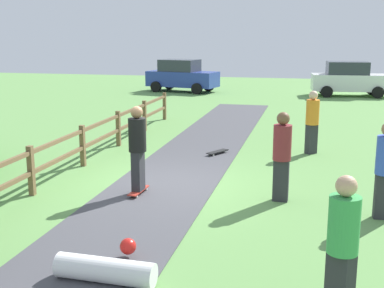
{
  "coord_description": "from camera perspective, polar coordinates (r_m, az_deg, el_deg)",
  "views": [
    {
      "loc": [
        3.24,
        -10.85,
        3.46
      ],
      "look_at": [
        0.64,
        0.15,
        1.0
      ],
      "focal_mm": 47.69,
      "sensor_mm": 36.0,
      "label": 1
    }
  ],
  "objects": [
    {
      "name": "ground_plane",
      "position": [
        11.84,
        -3.21,
        -4.74
      ],
      "size": [
        60.0,
        60.0,
        0.0
      ],
      "primitive_type": "plane",
      "color": "#60934C"
    },
    {
      "name": "asphalt_path",
      "position": [
        11.83,
        -3.21,
        -4.69
      ],
      "size": [
        2.4,
        28.0,
        0.02
      ],
      "primitive_type": "cube",
      "color": "#47474C",
      "rests_on": "ground_plane"
    },
    {
      "name": "wooden_fence",
      "position": [
        12.63,
        -14.64,
        -0.9
      ],
      "size": [
        0.12,
        18.12,
        1.1
      ],
      "color": "brown",
      "rests_on": "ground_plane"
    },
    {
      "name": "skater_riding",
      "position": [
        11.01,
        -6.12,
        -0.13
      ],
      "size": [
        0.4,
        0.81,
        1.93
      ],
      "color": "#B23326",
      "rests_on": "asphalt_path"
    },
    {
      "name": "skater_fallen",
      "position": [
        7.55,
        -9.47,
        -13.5
      ],
      "size": [
        1.47,
        1.18,
        0.36
      ],
      "color": "white",
      "rests_on": "asphalt_path"
    },
    {
      "name": "skateboard_loose",
      "position": [
        14.85,
        2.88,
        -0.86
      ],
      "size": [
        0.56,
        0.8,
        0.08
      ],
      "color": "black",
      "rests_on": "asphalt_path"
    },
    {
      "name": "bystander_maroon",
      "position": [
        10.7,
        10.03,
        -0.9
      ],
      "size": [
        0.4,
        0.4,
        1.89
      ],
      "color": "#2D2D33",
      "rests_on": "ground_plane"
    },
    {
      "name": "bystander_orange",
      "position": [
        15.21,
        13.3,
        2.74
      ],
      "size": [
        0.54,
        0.54,
        1.85
      ],
      "color": "#2D2D33",
      "rests_on": "ground_plane"
    },
    {
      "name": "bystander_green",
      "position": [
        6.51,
        16.51,
        -10.3
      ],
      "size": [
        0.54,
        0.54,
        1.83
      ],
      "color": "#2D2D33",
      "rests_on": "ground_plane"
    },
    {
      "name": "parked_car_blue",
      "position": [
        30.98,
        -1.15,
        7.65
      ],
      "size": [
        4.46,
        2.64,
        1.92
      ],
      "color": "#283D99",
      "rests_on": "ground_plane"
    },
    {
      "name": "parked_car_white",
      "position": [
        30.06,
        17.19,
        6.97
      ],
      "size": [
        4.33,
        2.29,
        1.92
      ],
      "color": "silver",
      "rests_on": "ground_plane"
    }
  ]
}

